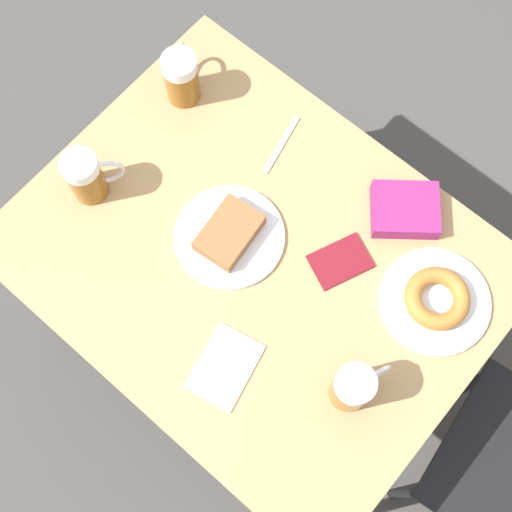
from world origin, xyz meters
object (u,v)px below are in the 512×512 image
object	(u,v)px
plate_with_cake	(229,236)
plate_with_donut	(436,300)
passport_near_edge	(340,261)
beer_mug_center	(181,77)
blue_pouch	(405,210)
fork	(282,144)
beer_mug_right	(354,387)
napkin_folded	(225,367)
beer_mug_left	(87,176)

from	to	relation	value
plate_with_cake	plate_with_donut	distance (m)	0.47
plate_with_cake	passport_near_edge	bearing A→B (deg)	117.92
beer_mug_center	blue_pouch	bearing A→B (deg)	98.88
fork	blue_pouch	xyz separation A→B (m)	(-0.05, 0.32, 0.02)
passport_near_edge	beer_mug_right	bearing A→B (deg)	42.19
beer_mug_center	napkin_folded	bearing A→B (deg)	49.81
plate_with_cake	blue_pouch	bearing A→B (deg)	139.19
beer_mug_center	blue_pouch	distance (m)	0.59
napkin_folded	blue_pouch	size ratio (longest dim) A/B	0.92
beer_mug_left	napkin_folded	xyz separation A→B (m)	(0.11, 0.49, -0.07)
napkin_folded	beer_mug_right	bearing A→B (deg)	119.19
beer_mug_left	passport_near_edge	xyz separation A→B (m)	(-0.23, 0.53, -0.07)
plate_with_cake	fork	world-z (taller)	plate_with_cake
beer_mug_right	fork	size ratio (longest dim) A/B	0.86
napkin_folded	blue_pouch	world-z (taller)	blue_pouch
plate_with_cake	passport_near_edge	world-z (taller)	plate_with_cake
plate_with_cake	beer_mug_center	world-z (taller)	beer_mug_center
beer_mug_left	beer_mug_right	bearing A→B (deg)	91.51
plate_with_donut	fork	size ratio (longest dim) A/B	1.49
beer_mug_center	plate_with_cake	bearing A→B (deg)	57.33
plate_with_donut	beer_mug_right	distance (m)	0.28
beer_mug_left	blue_pouch	world-z (taller)	beer_mug_left
beer_mug_left	beer_mug_right	distance (m)	0.72
plate_with_cake	fork	size ratio (longest dim) A/B	1.51
plate_with_donut	passport_near_edge	world-z (taller)	plate_with_donut
plate_with_cake	plate_with_donut	size ratio (longest dim) A/B	1.02
passport_near_edge	plate_with_donut	bearing A→B (deg)	106.09
beer_mug_left	napkin_folded	world-z (taller)	beer_mug_left
plate_with_cake	beer_mug_right	world-z (taller)	beer_mug_right
passport_near_edge	plate_with_cake	bearing A→B (deg)	-62.08
passport_near_edge	blue_pouch	xyz separation A→B (m)	(-0.18, 0.04, 0.02)
fork	blue_pouch	size ratio (longest dim) A/B	0.85
fork	blue_pouch	distance (m)	0.32
beer_mug_left	napkin_folded	bearing A→B (deg)	77.58
fork	beer_mug_right	bearing A→B (deg)	53.76
napkin_folded	beer_mug_center	bearing A→B (deg)	-130.19
plate_with_cake	napkin_folded	distance (m)	0.29
plate_with_donut	beer_mug_right	size ratio (longest dim) A/B	1.72
napkin_folded	plate_with_cake	bearing A→B (deg)	-140.32
beer_mug_right	plate_with_donut	bearing A→B (deg)	175.85
beer_mug_left	blue_pouch	bearing A→B (deg)	125.77
plate_with_donut	fork	xyz separation A→B (m)	(-0.08, -0.49, -0.02)
plate_with_cake	beer_mug_right	bearing A→B (deg)	77.34
plate_with_donut	beer_mug_center	bearing A→B (deg)	-92.25
beer_mug_center	passport_near_edge	size ratio (longest dim) A/B	0.93
plate_with_donut	blue_pouch	xyz separation A→B (m)	(-0.12, -0.17, 0.00)
plate_with_donut	beer_mug_left	distance (m)	0.80
beer_mug_left	beer_mug_right	size ratio (longest dim) A/B	1.00
blue_pouch	passport_near_edge	bearing A→B (deg)	-11.29
beer_mug_left	beer_mug_center	size ratio (longest dim) A/B	1.00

